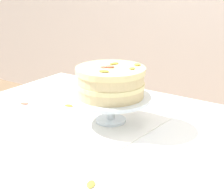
# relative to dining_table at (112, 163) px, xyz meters

# --- Properties ---
(dining_table) EXTENTS (1.40, 1.00, 0.74)m
(dining_table) POSITION_rel_dining_table_xyz_m (0.00, 0.00, 0.00)
(dining_table) COLOR white
(dining_table) RESTS_ON ground
(linen_napkin) EXTENTS (0.34, 0.34, 0.00)m
(linen_napkin) POSITION_rel_dining_table_xyz_m (-0.08, 0.11, 0.09)
(linen_napkin) COLOR white
(linen_napkin) RESTS_ON dining_table
(cake_stand) EXTENTS (0.29, 0.29, 0.10)m
(cake_stand) POSITION_rel_dining_table_xyz_m (-0.08, 0.11, 0.17)
(cake_stand) COLOR silver
(cake_stand) RESTS_ON linen_napkin
(layer_cake) EXTENTS (0.24, 0.24, 0.11)m
(layer_cake) POSITION_rel_dining_table_xyz_m (-0.08, 0.11, 0.24)
(layer_cake) COLOR beige
(layer_cake) RESTS_ON cake_stand
(loose_petal_0) EXTENTS (0.04, 0.03, 0.00)m
(loose_petal_0) POSITION_rel_dining_table_xyz_m (-0.07, 0.31, 0.09)
(loose_petal_0) COLOR orange
(loose_petal_0) RESTS_ON dining_table
(loose_petal_1) EXTENTS (0.04, 0.04, 0.00)m
(loose_petal_1) POSITION_rel_dining_table_xyz_m (0.11, -0.25, 0.09)
(loose_petal_1) COLOR yellow
(loose_petal_1) RESTS_ON dining_table
(loose_petal_2) EXTENTS (0.04, 0.03, 0.00)m
(loose_petal_2) POSITION_rel_dining_table_xyz_m (-0.49, 0.07, 0.09)
(loose_petal_2) COLOR #E56B51
(loose_petal_2) RESTS_ON dining_table
(loose_petal_3) EXTENTS (0.05, 0.04, 0.00)m
(loose_petal_3) POSITION_rel_dining_table_xyz_m (-0.32, 0.15, 0.09)
(loose_petal_3) COLOR orange
(loose_petal_3) RESTS_ON dining_table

